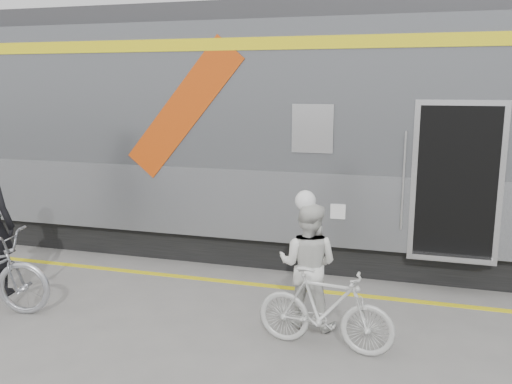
% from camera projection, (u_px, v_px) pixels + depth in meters
% --- Properties ---
extents(ground, '(90.00, 90.00, 0.00)m').
position_uv_depth(ground, '(189.00, 352.00, 5.92)').
color(ground, slate).
rests_on(ground, ground).
extents(train, '(24.00, 3.17, 4.10)m').
position_uv_depth(train, '(317.00, 133.00, 9.29)').
color(train, black).
rests_on(train, ground).
extents(safety_strip, '(24.00, 0.12, 0.01)m').
position_uv_depth(safety_strip, '(246.00, 283.00, 7.95)').
color(safety_strip, yellow).
rests_on(safety_strip, ground).
extents(woman, '(0.80, 0.65, 1.52)m').
position_uv_depth(woman, '(308.00, 265.00, 6.46)').
color(woman, silver).
rests_on(woman, ground).
extents(bicycle_right, '(1.58, 0.60, 0.92)m').
position_uv_depth(bicycle_right, '(325.00, 309.00, 5.92)').
color(bicycle_right, '#BABBB6').
rests_on(bicycle_right, ground).
extents(helmet_woman, '(0.24, 0.24, 0.24)m').
position_uv_depth(helmet_woman, '(309.00, 192.00, 6.29)').
color(helmet_woman, white).
rests_on(helmet_woman, woman).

